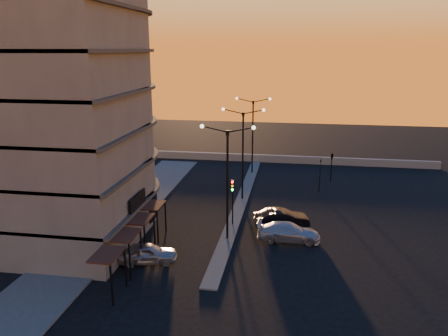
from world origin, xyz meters
TOP-DOWN VIEW (x-y plane):
  - ground at (0.00, 0.00)m, footprint 120.00×120.00m
  - sidewalk_west at (-10.50, 4.00)m, footprint 5.00×40.00m
  - median at (0.00, 10.00)m, footprint 1.20×36.00m
  - parapet at (2.00, 26.00)m, footprint 44.00×0.50m
  - building at (-14.00, 0.03)m, footprint 14.35×17.08m
  - streetlamp_near at (0.00, 0.00)m, footprint 4.32×0.32m
  - streetlamp_mid at (0.00, 10.00)m, footprint 4.32×0.32m
  - streetlamp_far at (0.00, 20.00)m, footprint 4.32×0.32m
  - traffic_light_main at (0.00, 2.87)m, footprint 0.28×0.44m
  - signal_east_a at (8.00, 14.00)m, footprint 0.13×0.16m
  - signal_east_b at (9.50, 18.00)m, footprint 0.42×1.99m
  - car_hatchback at (-5.13, -4.91)m, footprint 4.56×2.68m
  - car_sedan at (4.30, 3.35)m, footprint 5.05×2.80m
  - car_wagon at (4.95, 0.60)m, footprint 5.15×2.20m

SIDE VIEW (x-z plane):
  - ground at x=0.00m, z-range 0.00..0.00m
  - sidewalk_west at x=-10.50m, z-range 0.00..0.12m
  - median at x=0.00m, z-range 0.00..0.12m
  - parapet at x=2.00m, z-range 0.00..1.00m
  - car_hatchback at x=-5.13m, z-range 0.00..1.46m
  - car_wagon at x=4.95m, z-range 0.00..1.48m
  - car_sedan at x=4.30m, z-range 0.00..1.58m
  - signal_east_a at x=8.00m, z-range 0.13..3.73m
  - traffic_light_main at x=0.00m, z-range 0.76..5.01m
  - signal_east_b at x=9.50m, z-range 1.30..4.90m
  - streetlamp_near at x=0.00m, z-range 0.84..10.35m
  - streetlamp_mid at x=0.00m, z-range 0.84..10.35m
  - streetlamp_far at x=0.00m, z-range 0.84..10.35m
  - building at x=-14.00m, z-range -0.59..24.41m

